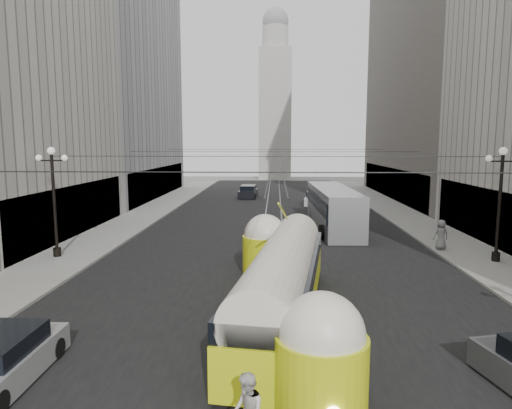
# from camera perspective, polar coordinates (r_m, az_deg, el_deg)

# --- Properties ---
(road) EXTENTS (20.00, 85.00, 0.02)m
(road) POSITION_cam_1_polar(r_m,az_deg,el_deg) (40.64, 2.18, -1.86)
(road) COLOR black
(road) RESTS_ON ground
(sidewalk_left) EXTENTS (4.00, 72.00, 0.15)m
(sidewalk_left) POSITION_cam_1_polar(r_m,az_deg,el_deg) (45.74, -13.01, -0.89)
(sidewalk_left) COLOR gray
(sidewalk_left) RESTS_ON ground
(sidewalk_right) EXTENTS (4.00, 72.00, 0.15)m
(sidewalk_right) POSITION_cam_1_polar(r_m,az_deg,el_deg) (45.64, 17.45, -1.06)
(sidewalk_right) COLOR gray
(sidewalk_right) RESTS_ON ground
(rail_left) EXTENTS (0.12, 85.00, 0.04)m
(rail_left) POSITION_cam_1_polar(r_m,az_deg,el_deg) (40.65, 1.12, -1.86)
(rail_left) COLOR gray
(rail_left) RESTS_ON ground
(rail_right) EXTENTS (0.12, 85.00, 0.04)m
(rail_right) POSITION_cam_1_polar(r_m,az_deg,el_deg) (40.65, 3.23, -1.87)
(rail_right) COLOR gray
(rail_right) RESTS_ON ground
(building_left_far) EXTENTS (12.60, 28.60, 28.60)m
(building_left_far) POSITION_cam_1_polar(r_m,az_deg,el_deg) (59.61, -17.94, 14.62)
(building_left_far) COLOR #999999
(building_left_far) RESTS_ON ground
(building_right_far) EXTENTS (12.60, 32.60, 32.60)m
(building_right_far) POSITION_cam_1_polar(r_m,az_deg,el_deg) (59.78, 22.75, 16.32)
(building_right_far) COLOR #514C47
(building_right_far) RESTS_ON ground
(distant_tower) EXTENTS (6.00, 6.00, 31.36)m
(distant_tower) POSITION_cam_1_polar(r_m,az_deg,el_deg) (87.96, 2.40, 13.05)
(distant_tower) COLOR #B2AFA8
(distant_tower) RESTS_ON ground
(lamppost_left_mid) EXTENTS (1.86, 0.44, 6.37)m
(lamppost_left_mid) POSITION_cam_1_polar(r_m,az_deg,el_deg) (28.75, -23.95, 1.05)
(lamppost_left_mid) COLOR black
(lamppost_left_mid) RESTS_ON sidewalk_left
(lamppost_right_mid) EXTENTS (1.86, 0.44, 6.37)m
(lamppost_right_mid) POSITION_cam_1_polar(r_m,az_deg,el_deg) (28.59, 28.19, 0.76)
(lamppost_right_mid) COLOR black
(lamppost_right_mid) RESTS_ON sidewalk_right
(catenary) EXTENTS (25.00, 72.00, 0.23)m
(catenary) POSITION_cam_1_polar(r_m,az_deg,el_deg) (39.08, 2.39, 6.42)
(catenary) COLOR black
(catenary) RESTS_ON ground
(streetcar) EXTENTS (3.99, 14.63, 3.21)m
(streetcar) POSITION_cam_1_polar(r_m,az_deg,el_deg) (17.51, 3.44, -9.51)
(streetcar) COLOR #C9D512
(streetcar) RESTS_ON ground
(city_bus) EXTENTS (3.13, 12.82, 3.24)m
(city_bus) POSITION_cam_1_polar(r_m,az_deg,el_deg) (36.51, 9.60, -0.24)
(city_bus) COLOR #A2A4A7
(city_bus) RESTS_ON ground
(sedan_silver) EXTENTS (1.89, 4.52, 1.42)m
(sedan_silver) POSITION_cam_1_polar(r_m,az_deg,el_deg) (15.35, -29.17, -16.71)
(sedan_silver) COLOR #989A9D
(sedan_silver) RESTS_ON ground
(sedan_white_far) EXTENTS (2.69, 5.05, 1.52)m
(sedan_white_far) POSITION_cam_1_polar(r_m,az_deg,el_deg) (50.39, 7.40, 0.73)
(sedan_white_far) COLOR silver
(sedan_white_far) RESTS_ON ground
(sedan_dark_far) EXTENTS (2.28, 4.94, 1.52)m
(sedan_dark_far) POSITION_cam_1_polar(r_m,az_deg,el_deg) (56.86, -0.98, 1.58)
(sedan_dark_far) COLOR black
(sedan_dark_far) RESTS_ON ground
(pedestrian_crossing_a) EXTENTS (0.63, 0.70, 1.60)m
(pedestrian_crossing_a) POSITION_cam_1_polar(r_m,az_deg,el_deg) (13.92, -0.01, -17.56)
(pedestrian_crossing_a) COLOR black
(pedestrian_crossing_a) RESTS_ON ground
(pedestrian_sidewalk_right) EXTENTS (0.99, 0.69, 1.87)m
(pedestrian_sidewalk_right) POSITION_cam_1_polar(r_m,az_deg,el_deg) (30.67, 22.12, -3.51)
(pedestrian_sidewalk_right) COLOR slate
(pedestrian_sidewalk_right) RESTS_ON sidewalk_right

